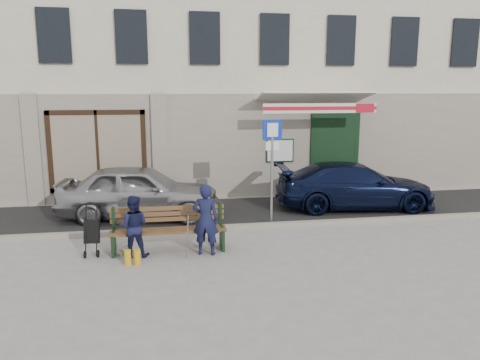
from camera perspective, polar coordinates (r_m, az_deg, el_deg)
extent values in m
plane|color=#9E9991|center=(9.92, -1.21, -8.67)|extent=(80.00, 80.00, 0.00)
cube|color=#282828|center=(12.86, -3.24, -4.03)|extent=(60.00, 3.20, 0.01)
cube|color=#9E9384|center=(11.31, -2.33, -5.85)|extent=(60.00, 0.18, 0.12)
cube|color=beige|center=(17.87, -5.43, 16.32)|extent=(20.00, 7.00, 10.00)
cube|color=#9E9384|center=(14.37, -4.14, 4.04)|extent=(20.00, 0.12, 3.20)
cube|color=maroon|center=(14.49, -16.88, 3.45)|extent=(2.50, 0.12, 2.00)
cube|color=black|center=(15.27, 11.43, 3.13)|extent=(1.60, 0.10, 2.60)
cube|color=black|center=(15.72, 10.81, 3.01)|extent=(1.25, 0.90, 2.40)
cube|color=white|center=(14.68, 4.90, 3.59)|extent=(0.80, 0.03, 0.65)
cube|color=white|center=(14.59, 8.71, 9.88)|extent=(3.40, 1.72, 0.42)
cube|color=white|center=(13.79, 9.79, 8.62)|extent=(3.40, 0.05, 0.28)
cube|color=#B61628|center=(13.76, 9.84, 8.62)|extent=(3.40, 0.02, 0.10)
imported|color=#A6A6AA|center=(12.52, -12.18, -1.36)|extent=(4.33, 2.15, 1.42)
imported|color=black|center=(13.66, 13.81, -0.67)|extent=(4.62, 2.24, 1.29)
cylinder|color=gray|center=(11.50, 3.89, 0.58)|extent=(0.07, 0.07, 2.52)
cube|color=#0C2BA9|center=(11.35, 3.96, 6.12)|extent=(0.49, 0.08, 0.49)
cube|color=white|center=(11.32, 4.00, 6.11)|extent=(0.27, 0.05, 0.33)
cube|color=white|center=(11.39, 3.94, 4.18)|extent=(0.33, 0.06, 0.21)
cube|color=brown|center=(9.89, -8.70, -6.12)|extent=(2.40, 0.50, 0.04)
cube|color=brown|center=(10.08, -8.78, -4.08)|extent=(2.40, 0.10, 0.36)
cube|color=#16321A|center=(10.01, -15.14, -7.53)|extent=(0.06, 0.50, 0.45)
cube|color=#16321A|center=(10.03, -2.21, -7.10)|extent=(0.06, 0.50, 0.45)
cube|color=white|center=(9.82, -4.30, -5.96)|extent=(0.34, 0.25, 0.11)
cylinder|color=gray|center=(9.24, -6.45, -6.96)|extent=(0.07, 0.34, 0.96)
cylinder|color=gold|center=(9.39, -13.52, -9.17)|extent=(0.13, 0.13, 0.30)
cylinder|color=gold|center=(9.38, -12.41, -9.15)|extent=(0.13, 0.13, 0.30)
imported|color=#15193B|center=(9.56, -4.21, -4.83)|extent=(0.61, 0.48, 1.47)
imported|color=#151839|center=(9.69, -12.87, -5.51)|extent=(0.68, 0.57, 1.26)
cylinder|color=black|center=(10.02, -18.38, -8.61)|extent=(0.04, 0.15, 0.15)
cylinder|color=black|center=(9.98, -16.91, -8.59)|extent=(0.04, 0.15, 0.15)
cube|color=black|center=(10.07, -17.61, -6.02)|extent=(0.32, 0.29, 0.50)
cylinder|color=black|center=(10.06, -17.70, -2.83)|extent=(0.28, 0.04, 0.02)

